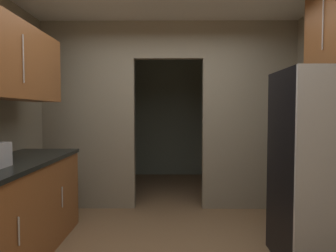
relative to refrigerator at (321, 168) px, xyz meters
The scene contains 5 objects.
kitchen_partition 2.16m from the refrigerator, 131.79° to the left, with size 3.60×0.12×2.67m.
adjoining_room_shell 3.55m from the refrigerator, 113.46° to the left, with size 3.60×2.36×2.67m.
refrigerator is the anchor object (origin of this frame).
lower_cabinet_run 2.89m from the refrigerator, behind, with size 0.69×2.04×0.93m.
upper_cabinet_counterside 3.02m from the refrigerator, behind, with size 0.36×1.83×0.71m.
Camera 1 is at (0.03, -2.55, 1.40)m, focal length 31.67 mm.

